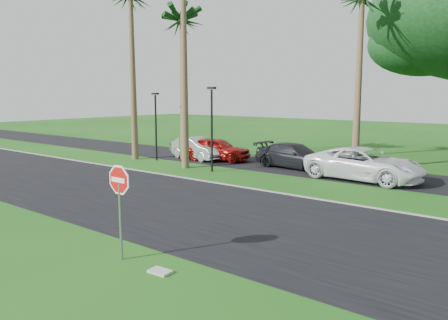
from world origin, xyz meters
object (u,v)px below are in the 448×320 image
car_red (217,149)px  car_minivan (364,164)px  car_silver (198,149)px  stop_sign_near (119,192)px  car_dark (295,156)px

car_red → car_minivan: bearing=-107.2°
car_silver → stop_sign_near: bearing=-134.6°
car_silver → car_dark: bearing=-72.6°
car_dark → car_red: bearing=100.0°
stop_sign_near → car_dark: 15.71m
car_red → car_silver: bearing=87.8°
car_red → car_minivan: car_minivan is taller
stop_sign_near → car_red: 17.20m
car_minivan → car_dark: bearing=80.2°
car_red → car_minivan: (9.86, -0.52, 0.06)m
car_silver → car_minivan: (11.23, -0.23, 0.09)m
car_silver → car_minivan: 11.23m
car_silver → car_minivan: bearing=-80.9°
stop_sign_near → car_dark: size_ratio=0.54×
car_silver → car_minivan: car_minivan is taller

